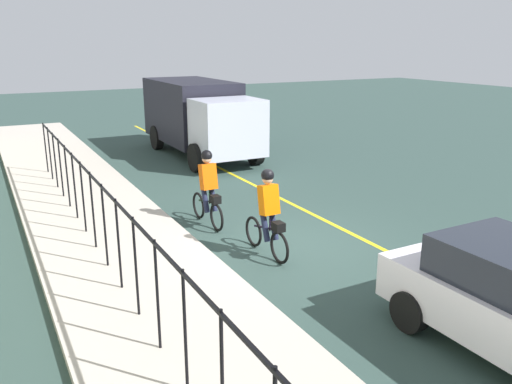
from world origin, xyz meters
The scene contains 7 objects.
ground_plane centered at (0.00, 0.00, 0.00)m, with size 80.00×80.00×0.00m, color #2C413D.
lane_line_centre centered at (0.00, -1.60, 0.00)m, with size 36.00×0.12×0.01m, color yellow.
sidewalk centered at (0.00, 3.40, 0.07)m, with size 40.00×3.20×0.15m, color #B3AA9F.
iron_fence centered at (1.00, 3.80, 1.24)m, with size 15.79×0.04×1.60m.
cyclist_lead centered at (2.05, 1.05, 0.91)m, with size 1.71×0.37×1.83m.
cyclist_follow centered at (-0.23, 0.71, 0.91)m, with size 1.71×0.37×1.83m.
box_truck_background centered at (9.70, -1.84, 1.55)m, with size 6.72×2.57×2.78m.
Camera 1 is at (-8.97, 5.65, 4.24)m, focal length 36.93 mm.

